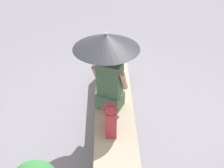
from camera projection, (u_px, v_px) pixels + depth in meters
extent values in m
plane|color=slate|center=(114.00, 126.00, 4.53)|extent=(14.00, 14.00, 0.00)
cube|color=gray|center=(114.00, 115.00, 4.40)|extent=(2.82, 0.54, 0.47)
cube|color=#47664C|center=(110.00, 100.00, 4.13)|extent=(0.40, 0.43, 0.22)
cube|color=#47664C|center=(110.00, 79.00, 3.93)|extent=(0.32, 0.38, 0.48)
sphere|color=tan|center=(110.00, 57.00, 3.74)|extent=(0.20, 0.20, 0.20)
cylinder|color=tan|center=(96.00, 74.00, 3.99)|extent=(0.21, 0.15, 0.32)
cylinder|color=tan|center=(124.00, 81.00, 3.85)|extent=(0.21, 0.15, 0.32)
cylinder|color=#B7B7BC|center=(107.00, 74.00, 3.83)|extent=(0.02, 0.02, 1.14)
cone|color=black|center=(106.00, 41.00, 3.56)|extent=(0.84, 0.84, 0.19)
sphere|color=#B7B7BC|center=(106.00, 33.00, 3.50)|extent=(0.03, 0.03, 0.03)
cube|color=#B2333D|center=(111.00, 121.00, 3.67)|extent=(0.27, 0.14, 0.34)
torus|color=#B2333D|center=(111.00, 110.00, 3.57)|extent=(0.20, 0.20, 0.01)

